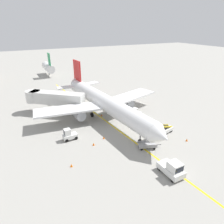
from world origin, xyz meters
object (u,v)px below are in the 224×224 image
Objects in this scene: airliner at (104,102)px; jet_bridge at (51,98)px; safety_cone_tail_area at (94,144)px; pushback_tug at (172,169)px; safety_cone_wingtip_left at (102,115)px; safety_cone_nose_left at (71,165)px; baggage_tug_by_cargo_door at (136,113)px; belt_loader_forward_hold at (164,130)px; baggage_cart_loaded at (147,145)px; safety_cone_wingtip_right at (187,140)px; ground_crew_marshaller at (139,124)px; safety_cone_nose_right at (104,138)px; baggage_tug_near_wing at (69,135)px.

airliner is 3.10× the size of jet_bridge.
safety_cone_tail_area is at bearing -79.80° from jet_bridge.
pushback_tug is 21.42m from safety_cone_wingtip_left.
safety_cone_nose_left is at bearing -95.31° from jet_bridge.
airliner is at bearing 152.43° from baggage_tug_by_cargo_door.
baggage_tug_by_cargo_door is 0.51× the size of belt_loader_forward_hold.
safety_cone_tail_area is (4.88, 3.66, 0.00)m from safety_cone_nose_left.
safety_cone_wingtip_right is (7.25, -1.43, -0.25)m from baggage_cart_loaded.
jet_bridge reaches higher than ground_crew_marshaller.
airliner is at bearing 94.40° from baggage_cart_loaded.
belt_loader_forward_hold is 1.36× the size of baggage_cart_loaded.
baggage_tug_by_cargo_door is 6.02× the size of safety_cone_nose_right.
baggage_cart_loaded is 8.63× the size of safety_cone_wingtip_left.
baggage_tug_by_cargo_door is (5.92, -3.09, -2.49)m from airliner.
safety_cone_wingtip_right is (8.26, 5.31, -0.77)m from pushback_tug.
safety_cone_nose_right is 1.00× the size of safety_cone_tail_area.
safety_cone_nose_left is at bearing -130.85° from airliner.
baggage_cart_loaded is 8.63× the size of safety_cone_wingtip_right.
baggage_tug_by_cargo_door is at bearing 9.81° from baggage_tug_near_wing.
baggage_tug_near_wing reaches higher than safety_cone_wingtip_right.
airliner is 7.13m from baggage_tug_by_cargo_door.
pushback_tug is 8.23× the size of safety_cone_wingtip_left.
belt_loader_forward_hold reaches higher than baggage_tug_near_wing.
safety_cone_nose_left is at bearing -160.85° from ground_crew_marshaller.
baggage_cart_loaded is 2.23× the size of ground_crew_marshaller.
ground_crew_marshaller is at bearing 2.35° from safety_cone_nose_right.
safety_cone_wingtip_right is (17.65, -22.68, -3.32)m from jet_bridge.
pushback_tug is at bearing -89.81° from airliner.
baggage_tug_by_cargo_door reaches higher than baggage_cart_loaded.
safety_cone_wingtip_left is at bearing 35.41° from baggage_tug_near_wing.
pushback_tug is 1.37× the size of baggage_tug_by_cargo_door.
safety_cone_nose_right is at bearing 131.15° from baggage_cart_loaded.
airliner is at bearing 90.19° from pushback_tug.
baggage_tug_near_wing is 13.26m from baggage_cart_loaded.
safety_cone_nose_right is (-10.55, 3.28, -0.56)m from belt_loader_forward_hold.
airliner reaches higher than pushback_tug.
baggage_cart_loaded is at bearing 81.53° from pushback_tug.
safety_cone_nose_left is (-17.13, -9.88, -0.71)m from baggage_tug_by_cargo_door.
safety_cone_nose_left is 1.00× the size of safety_cone_nose_right.
jet_bridge is at bearing 141.84° from airliner.
airliner is 11.86m from jet_bridge.
baggage_tug_by_cargo_door is at bearing 63.06° from ground_crew_marshaller.
baggage_cart_loaded is 12.32m from safety_cone_nose_left.
airliner is 14.37× the size of baggage_tug_near_wing.
baggage_tug_near_wing is at bearing 170.60° from ground_crew_marshaller.
safety_cone_wingtip_left is (9.10, 6.47, -0.71)m from baggage_tug_near_wing.
airliner is 80.32× the size of safety_cone_wingtip_left.
safety_cone_nose_right is (-4.03, 12.50, -0.77)m from pushback_tug.
pushback_tug is 13.06m from safety_cone_tail_area.
jet_bridge is 18.65m from baggage_tug_by_cargo_door.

